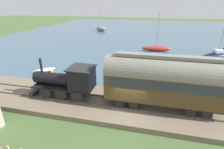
% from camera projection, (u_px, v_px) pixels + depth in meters
% --- Properties ---
extents(ground_plane, '(200.00, 200.00, 0.00)m').
position_uv_depth(ground_plane, '(128.00, 115.00, 14.78)').
color(ground_plane, '#476033').
extents(harbor_water, '(80.00, 80.00, 0.01)m').
position_uv_depth(harbor_water, '(149.00, 33.00, 54.47)').
color(harbor_water, '#426075').
rests_on(harbor_water, ground).
extents(rail_embankment, '(5.86, 56.00, 0.58)m').
position_uv_depth(rail_embankment, '(130.00, 107.00, 15.56)').
color(rail_embankment, '#756651').
rests_on(rail_embankment, ground).
extents(steam_locomotive, '(2.23, 6.26, 3.53)m').
position_uv_depth(steam_locomotive, '(69.00, 79.00, 15.99)').
color(steam_locomotive, black).
rests_on(steam_locomotive, rail_embankment).
extents(passenger_coach, '(2.23, 9.78, 4.59)m').
position_uv_depth(passenger_coach, '(164.00, 80.00, 13.90)').
color(passenger_coach, black).
rests_on(passenger_coach, rail_embankment).
extents(sailboat_navy, '(3.14, 5.21, 8.62)m').
position_uv_depth(sailboat_navy, '(217.00, 57.00, 27.89)').
color(sailboat_navy, '#192347').
rests_on(sailboat_navy, harbor_water).
extents(sailboat_red, '(1.97, 5.67, 7.18)m').
position_uv_depth(sailboat_red, '(156.00, 48.00, 33.96)').
color(sailboat_red, '#B72D23').
rests_on(sailboat_red, harbor_water).
extents(sailboat_gray, '(3.34, 4.52, 7.08)m').
position_uv_depth(sailboat_gray, '(101.00, 29.00, 57.55)').
color(sailboat_gray, gray).
rests_on(sailboat_gray, harbor_water).
extents(rowboat_far_out, '(1.73, 2.82, 0.31)m').
position_uv_depth(rowboat_far_out, '(166.00, 80.00, 21.03)').
color(rowboat_far_out, '#B7B2A3').
rests_on(rowboat_far_out, harbor_water).
extents(rowboat_off_pier, '(2.49, 2.25, 0.34)m').
position_uv_depth(rowboat_off_pier, '(200.00, 86.00, 19.58)').
color(rowboat_off_pier, '#B7B2A3').
rests_on(rowboat_off_pier, harbor_water).
extents(rowboat_near_shore, '(2.60, 2.67, 0.50)m').
position_uv_depth(rowboat_near_shore, '(45.00, 70.00, 23.85)').
color(rowboat_near_shore, beige).
rests_on(rowboat_near_shore, harbor_water).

